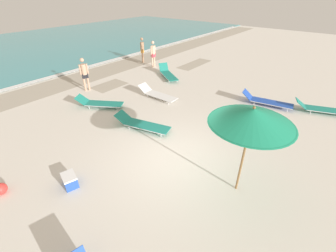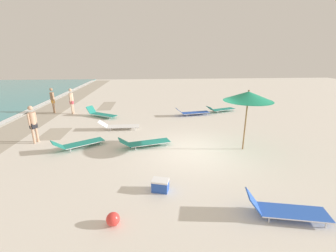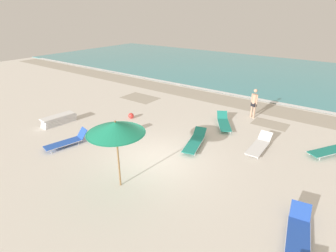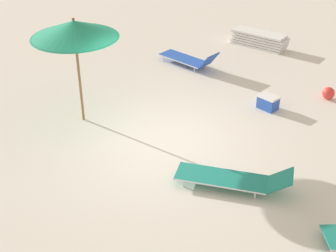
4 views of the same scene
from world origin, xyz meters
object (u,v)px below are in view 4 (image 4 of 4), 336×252
Objects in this scene: sun_lounger_mid_beach_pair_b at (233,178)px; beach_ball at (328,93)px; beach_umbrella at (74,29)px; cooler_box at (268,102)px; sun_lounger_beside_umbrella at (189,59)px; lounger_stack at (259,39)px.

beach_ball is (-4.81, 0.68, -0.04)m from sun_lounger_mid_beach_pair_b.
cooler_box is (-2.85, 3.75, -2.14)m from beach_umbrella.
cooler_box is at bearing 77.61° from sun_lounger_beside_umbrella.
sun_lounger_mid_beach_pair_b is 3.50m from cooler_box.
beach_umbrella is 5.17m from cooler_box.
lounger_stack is 3.42× the size of cooler_box.
sun_lounger_beside_umbrella reaches higher than beach_ball.
sun_lounger_beside_umbrella reaches higher than sun_lounger_mid_beach_pair_b.
beach_umbrella is 4.48× the size of cooler_box.
beach_umbrella is 1.31× the size of lounger_stack.
beach_ball is at bearing 53.43° from lounger_stack.
beach_umbrella is 7.81× the size of beach_ball.
sun_lounger_beside_umbrella is 3.38m from cooler_box.
sun_lounger_beside_umbrella is at bearing 170.87° from beach_umbrella.
beach_umbrella is 1.25× the size of sun_lounger_beside_umbrella.
sun_lounger_beside_umbrella is at bearing -19.90° from lounger_stack.
cooler_box is (1.42, 3.06, -0.04)m from sun_lounger_beside_umbrella.
lounger_stack is at bearing -132.35° from beach_ball.
lounger_stack is (-6.93, 1.96, -2.07)m from beach_umbrella.
sun_lounger_mid_beach_pair_b is (0.61, 4.27, -2.12)m from beach_umbrella.
cooler_box is (-3.47, -0.52, -0.02)m from sun_lounger_mid_beach_pair_b.
sun_lounger_beside_umbrella is at bearing -8.75° from cooler_box.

